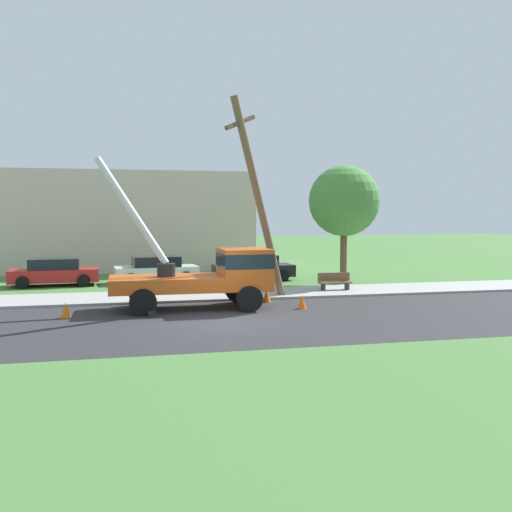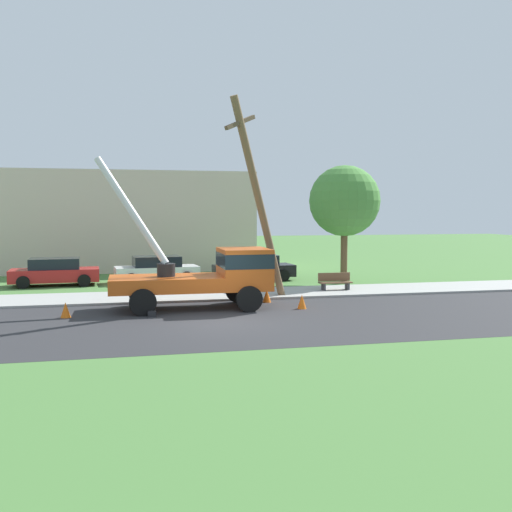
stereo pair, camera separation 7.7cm
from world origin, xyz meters
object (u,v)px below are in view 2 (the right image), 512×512
Objects in this scene: utility_truck at (212,273)px; park_bench at (335,282)px; leaning_utility_pole at (259,199)px; traffic_cone_ahead at (302,302)px; traffic_cone_behind at (66,310)px; parked_sedan_red at (55,272)px; parked_sedan_white at (157,269)px; traffic_cone_curbside at (267,296)px; parked_sedan_black at (254,268)px; roadside_tree_near at (345,201)px.

park_bench is (6.43, 3.39, -0.95)m from utility_truck.
park_bench is (4.22, 2.05, -3.89)m from leaning_utility_pole.
traffic_cone_ahead is 8.86m from traffic_cone_behind.
park_bench is (3.01, 4.37, 0.18)m from traffic_cone_ahead.
traffic_cone_ahead is at bearing -62.53° from leaning_utility_pole.
parked_sedan_red is 5.21m from parked_sedan_white.
parked_sedan_red is (-9.32, 7.89, 0.43)m from traffic_cone_curbside.
parked_sedan_black is 0.72× the size of roadside_tree_near.
roadside_tree_near is (5.85, 5.07, 0.01)m from leaning_utility_pole.
traffic_cone_ahead is 2.13m from traffic_cone_curbside.
traffic_cone_behind is at bearing -163.35° from leaning_utility_pole.
traffic_cone_ahead is 1.00× the size of traffic_cone_behind.
leaning_utility_pole is 5.32× the size of park_bench.
parked_sedan_white reaches higher than park_bench.
parked_sedan_black is at bearing -0.10° from parked_sedan_red.
parked_sedan_white is (-3.85, 7.68, -3.64)m from leaning_utility_pole.
leaning_utility_pole is at bearing 121.90° from traffic_cone_curbside.
leaning_utility_pole is 1.87× the size of parked_sedan_white.
park_bench is at bearing 20.06° from traffic_cone_behind.
parked_sedan_red is 0.99× the size of parked_sedan_white.
roadside_tree_near is (14.91, -2.40, 3.65)m from parked_sedan_red.
park_bench is (13.28, -5.42, -0.25)m from parked_sedan_red.
traffic_cone_ahead is 0.12× the size of parked_sedan_white.
traffic_cone_curbside is (2.47, 0.93, -1.13)m from utility_truck.
leaning_utility_pole is 4.10m from traffic_cone_curbside.
utility_truck is at bearing 164.02° from traffic_cone_ahead.
utility_truck reaches higher than park_bench.
traffic_cone_behind is 1.00× the size of traffic_cone_curbside.
leaning_utility_pole is 12.29m from parked_sedan_red.
roadside_tree_near reaches higher than utility_truck.
traffic_cone_curbside is at bearing -148.10° from park_bench.
parked_sedan_white is (5.21, 0.21, 0.00)m from parked_sedan_red.
leaning_utility_pole is at bearing -139.09° from roadside_tree_near.
traffic_cone_curbside is at bearing -135.52° from roadside_tree_near.
parked_sedan_black is (10.52, -0.02, 0.00)m from parked_sedan_red.
leaning_utility_pole is at bearing -154.13° from park_bench.
parked_sedan_red is at bearing 139.76° from traffic_cone_curbside.
leaning_utility_pole is (2.21, 1.35, 2.94)m from utility_truck.
traffic_cone_ahead is at bearing -124.55° from park_bench.
parked_sedan_red is 15.54m from roadside_tree_near.
parked_sedan_red is 10.52m from parked_sedan_black.
traffic_cone_ahead is at bearing -15.98° from utility_truck.
traffic_cone_ahead is 0.12× the size of parked_sedan_red.
utility_truck is at bearing -159.36° from traffic_cone_curbside.
leaning_utility_pole is at bearing -101.09° from parked_sedan_black.
traffic_cone_ahead and traffic_cone_curbside have the same top height.
parked_sedan_white and parked_sedan_black have the same top height.
traffic_cone_curbside is at bearing -98.67° from parked_sedan_black.
parked_sedan_black is 6.19m from roadside_tree_near.
utility_truck is at bearing -112.63° from parked_sedan_black.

